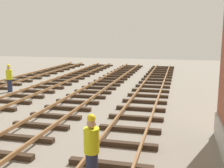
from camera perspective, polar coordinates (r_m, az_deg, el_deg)
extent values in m
cube|color=#38281C|center=(8.33, -0.32, -16.38)|extent=(2.50, 0.24, 0.18)
cube|color=#38281C|center=(9.73, 2.00, -12.32)|extent=(2.50, 0.24, 0.18)
cube|color=#38281C|center=(11.18, 3.68, -9.29)|extent=(2.50, 0.24, 0.18)
cube|color=#38281C|center=(12.66, 4.95, -6.96)|extent=(2.50, 0.24, 0.18)
cube|color=#38281C|center=(14.16, 5.94, -5.12)|extent=(2.50, 0.24, 0.18)
cube|color=#38281C|center=(15.68, 6.74, -3.63)|extent=(2.50, 0.24, 0.18)
cube|color=#38281C|center=(17.21, 7.39, -2.40)|extent=(2.50, 0.24, 0.18)
cube|color=#38281C|center=(18.75, 7.93, -1.37)|extent=(2.50, 0.24, 0.18)
cube|color=#38281C|center=(20.29, 8.40, -0.50)|extent=(2.50, 0.24, 0.18)
cube|color=#38281C|center=(21.84, 8.79, 0.24)|extent=(2.50, 0.24, 0.18)
cube|color=#38281C|center=(23.39, 9.14, 0.89)|extent=(2.50, 0.24, 0.18)
cube|color=#38281C|center=(24.95, 9.44, 1.46)|extent=(2.50, 0.24, 0.18)
cube|color=#38281C|center=(26.51, 9.71, 1.96)|extent=(2.50, 0.24, 0.18)
cube|color=#38281C|center=(28.07, 9.94, 2.41)|extent=(2.50, 0.24, 0.18)
cube|color=#38281C|center=(29.64, 10.16, 2.80)|extent=(2.50, 0.24, 0.18)
cube|color=#38281C|center=(31.20, 10.35, 3.16)|extent=(2.50, 0.24, 0.18)
cube|color=#38281C|center=(32.77, 10.52, 3.48)|extent=(2.50, 0.24, 0.18)
cube|color=#38281C|center=(10.79, -18.05, -10.52)|extent=(2.50, 0.24, 0.18)
cube|color=#38281C|center=(11.94, -14.46, -8.32)|extent=(2.50, 0.24, 0.18)
cube|color=#38281C|center=(13.14, -11.55, -6.49)|extent=(2.50, 0.24, 0.18)
cube|color=#38281C|center=(14.38, -9.15, -4.95)|extent=(2.50, 0.24, 0.18)
cube|color=#38281C|center=(15.65, -7.14, -3.66)|extent=(2.50, 0.24, 0.18)
cube|color=#38281C|center=(16.95, -5.44, -2.56)|extent=(2.50, 0.24, 0.18)
cube|color=#38281C|center=(18.26, -3.98, -1.61)|extent=(2.50, 0.24, 0.18)
cube|color=#38281C|center=(19.59, -2.72, -0.79)|extent=(2.50, 0.24, 0.18)
cube|color=#38281C|center=(20.92, -1.63, -0.07)|extent=(2.50, 0.24, 0.18)
cube|color=#38281C|center=(22.27, -0.66, 0.56)|extent=(2.50, 0.24, 0.18)
cube|color=#38281C|center=(23.63, 0.19, 1.11)|extent=(2.50, 0.24, 0.18)
cube|color=#38281C|center=(24.99, 0.96, 1.61)|extent=(2.50, 0.24, 0.18)
cube|color=#38281C|center=(26.36, 1.64, 2.05)|extent=(2.50, 0.24, 0.18)
cube|color=#38281C|center=(27.73, 2.26, 2.46)|extent=(2.50, 0.24, 0.18)
cube|color=#38281C|center=(29.10, 2.81, 2.82)|extent=(2.50, 0.24, 0.18)
cube|color=#38281C|center=(30.48, 3.32, 3.15)|extent=(2.50, 0.24, 0.18)
cube|color=#38281C|center=(31.87, 3.79, 3.45)|extent=(2.50, 0.24, 0.18)
cube|color=#38281C|center=(33.25, 4.21, 3.72)|extent=(2.50, 0.24, 0.18)
cube|color=#38281C|center=(16.60, -20.09, -3.41)|extent=(2.50, 0.24, 0.18)
cube|color=#38281C|center=(17.81, -17.46, -2.36)|extent=(2.50, 0.24, 0.18)
cube|color=#38281C|center=(19.06, -15.18, -1.44)|extent=(2.50, 0.24, 0.18)
cube|color=#38281C|center=(20.34, -13.18, -0.64)|extent=(2.50, 0.24, 0.18)
cube|color=#38281C|center=(21.64, -11.42, 0.07)|extent=(2.50, 0.24, 0.18)
cube|color=#38281C|center=(22.97, -9.86, 0.70)|extent=(2.50, 0.24, 0.18)
cube|color=#38281C|center=(24.31, -8.48, 1.26)|extent=(2.50, 0.24, 0.18)
cube|color=#38281C|center=(25.67, -7.24, 1.76)|extent=(2.50, 0.24, 0.18)
cube|color=#38281C|center=(27.03, -6.12, 2.21)|extent=(2.50, 0.24, 0.18)
cube|color=#38281C|center=(28.42, -5.11, 2.61)|extent=(2.50, 0.24, 0.18)
cube|color=#38281C|center=(29.80, -4.19, 2.98)|extent=(2.50, 0.24, 0.18)
cube|color=#38281C|center=(31.20, -3.36, 3.31)|extent=(2.50, 0.24, 0.18)
cube|color=#38281C|center=(32.61, -2.60, 3.61)|extent=(2.50, 0.24, 0.18)
cube|color=#38281C|center=(34.02, -1.90, 3.89)|extent=(2.50, 0.24, 0.18)
cube|color=#38281C|center=(22.62, -20.90, 0.03)|extent=(2.50, 0.24, 0.18)
cube|color=#38281C|center=(23.92, -18.77, 0.68)|extent=(2.50, 0.24, 0.18)
cube|color=#38281C|center=(25.25, -16.86, 1.26)|extent=(2.50, 0.24, 0.18)
cube|color=#38281C|center=(26.60, -15.14, 1.78)|extent=(2.50, 0.24, 0.18)
cube|color=#38281C|center=(27.98, -13.59, 2.25)|extent=(2.50, 0.24, 0.18)
cube|color=#38281C|center=(29.38, -12.18, 2.67)|extent=(2.50, 0.24, 0.18)
cube|color=#38281C|center=(30.80, -10.90, 3.05)|extent=(2.50, 0.24, 0.18)
cube|color=#38281C|center=(32.23, -9.74, 3.40)|extent=(2.50, 0.24, 0.18)
cube|color=#38281C|center=(33.67, -8.67, 3.72)|extent=(2.50, 0.24, 0.18)
cube|color=#38281C|center=(35.13, -7.69, 4.00)|extent=(2.50, 0.24, 0.18)
cylinder|color=#262D4C|center=(7.45, -4.17, -16.91)|extent=(0.32, 0.32, 0.85)
cylinder|color=yellow|center=(7.14, -4.24, -11.54)|extent=(0.40, 0.40, 0.65)
sphere|color=tan|center=(6.98, -4.29, -8.15)|extent=(0.24, 0.24, 0.24)
sphere|color=yellow|center=(6.94, -4.31, -7.05)|extent=(0.22, 0.22, 0.22)
cylinder|color=#262D4C|center=(19.78, -20.33, -0.32)|extent=(0.32, 0.32, 0.85)
cylinder|color=yellow|center=(19.67, -20.46, 1.83)|extent=(0.40, 0.40, 0.65)
sphere|color=tan|center=(19.61, -20.54, 3.11)|extent=(0.24, 0.24, 0.24)
sphere|color=yellow|center=(19.60, -20.57, 3.52)|extent=(0.22, 0.22, 0.22)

